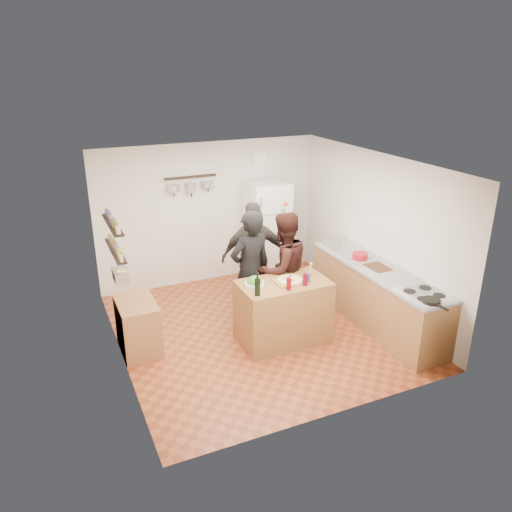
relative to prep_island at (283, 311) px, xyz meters
name	(u,v)px	position (x,y,z in m)	size (l,w,h in m)	color
room_shell	(248,243)	(-0.19, 0.79, 0.79)	(4.20, 4.20, 4.20)	brown
prep_island	(283,311)	(0.00, 0.00, 0.00)	(1.25, 0.72, 0.91)	brown
pizza_board	(290,281)	(0.08, -0.02, 0.47)	(0.42, 0.34, 0.02)	olive
pizza	(290,280)	(0.08, -0.02, 0.48)	(0.34, 0.34, 0.02)	beige
salad_bowl	(255,284)	(-0.42, 0.05, 0.48)	(0.26, 0.26, 0.05)	white
wine_bottle	(257,287)	(-0.50, -0.22, 0.57)	(0.08, 0.08, 0.23)	black
wine_glass_near	(289,284)	(-0.05, -0.24, 0.54)	(0.07, 0.07, 0.16)	#60080D
wine_glass_far	(305,279)	(0.22, -0.20, 0.54)	(0.07, 0.07, 0.17)	#510612
pepper_mill	(311,270)	(0.45, 0.05, 0.53)	(0.05, 0.05, 0.16)	#AD8048
salt_canister	(307,278)	(0.30, -0.12, 0.51)	(0.07, 0.07, 0.12)	navy
person_left	(250,271)	(-0.26, 0.55, 0.46)	(0.67, 0.44, 1.83)	black
person_center	(283,269)	(0.23, 0.48, 0.42)	(0.85, 0.66, 1.75)	black
person_back	(254,257)	(0.04, 1.10, 0.43)	(1.04, 0.43, 1.77)	#292624
counter_run	(376,297)	(1.51, -0.14, -0.01)	(0.63, 2.63, 0.90)	#9E7042
stove_top	(424,294)	(1.51, -1.09, 0.46)	(0.60, 0.62, 0.02)	white
skillet	(431,301)	(1.41, -1.33, 0.49)	(0.23, 0.23, 0.04)	black
sink	(347,250)	(1.51, 0.71, 0.46)	(0.50, 0.80, 0.03)	silver
cutting_board	(378,268)	(1.51, -0.11, 0.46)	(0.30, 0.40, 0.02)	brown
red_bowl	(360,256)	(1.46, 0.28, 0.51)	(0.23, 0.23, 0.10)	maroon
fridge	(267,231)	(0.76, 2.16, 0.45)	(0.70, 0.68, 1.80)	white
wall_clock	(259,158)	(0.76, 2.49, 1.69)	(0.30, 0.30, 0.03)	silver
spice_shelf_lower	(115,250)	(-2.12, 0.61, 1.04)	(0.12, 1.00, 0.03)	black
spice_shelf_upper	(112,224)	(-2.12, 0.61, 1.40)	(0.12, 1.00, 0.03)	black
produce_basket	(120,275)	(-2.09, 0.61, 0.69)	(0.18, 0.35, 0.14)	silver
side_table	(138,325)	(-1.93, 0.61, -0.09)	(0.50, 0.80, 0.73)	#996440
pot_rack	(191,177)	(-0.54, 2.41, 1.49)	(0.90, 0.04, 0.04)	black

